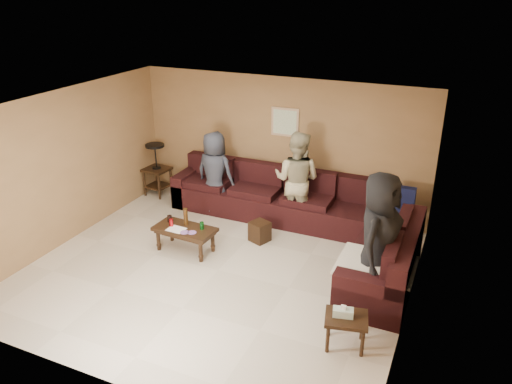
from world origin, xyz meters
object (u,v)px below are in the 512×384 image
Objects in this scene: side_table_right at (346,320)px; waste_bin at (260,231)px; end_table_left at (157,169)px; person_right at (378,238)px; person_left at (215,173)px; sectional_sofa at (303,220)px; coffee_table at (185,231)px; person_middle at (297,180)px.

side_table_right reaches higher than waste_bin.
end_table_left is 5.09m from person_right.
end_table_left is at bearing -5.50° from person_left.
waste_bin is at bearing -19.85° from end_table_left.
waste_bin is at bearing 76.21° from person_right.
coffee_table is (-1.58, -1.19, 0.03)m from sectional_sofa.
end_table_left reaches higher than coffee_table.
person_right is at bearing -1.24° from coffee_table.
sectional_sofa is at bearing 57.80° from person_right.
person_left is at bearing 148.99° from waste_bin.
waste_bin is (-0.61, -0.41, -0.16)m from sectional_sofa.
coffee_table is 1.60m from person_left.
end_table_left is at bearing 160.15° from waste_bin.
person_right reaches higher than coffee_table.
person_left is 1.57m from person_middle.
side_table_right is 0.31× the size of person_right.
coffee_table is 2.96× the size of waste_bin.
person_right is at bearing -20.95° from end_table_left.
coffee_table is 0.65× the size of person_left.
side_table_right is at bearing 143.11° from person_left.
person_middle reaches higher than sectional_sofa.
end_table_left is at bearing -1.87° from person_middle.
person_middle reaches higher than side_table_right.
end_table_left is 5.50m from side_table_right.
waste_bin is at bearing -146.21° from sectional_sofa.
person_middle is at bearing 66.41° from waste_bin.
person_right is (3.29, -1.58, 0.14)m from person_left.
sectional_sofa is at bearing 33.79° from waste_bin.
end_table_left reaches higher than waste_bin.
sectional_sofa is at bearing 173.47° from person_left.
person_middle reaches higher than waste_bin.
sectional_sofa is 2.69× the size of person_middle.
waste_bin is 0.22× the size of person_left.
person_middle is 0.94× the size of person_right.
coffee_table is at bearing 157.81° from side_table_right.
end_table_left is 1.84× the size of side_table_right.
coffee_table is at bearing -142.90° from sectional_sofa.
person_right reaches higher than end_table_left.
side_table_right is 3.25m from person_middle.
person_right reaches higher than waste_bin.
sectional_sofa is 3.34m from end_table_left.
side_table_right is at bearing -22.19° from coffee_table.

